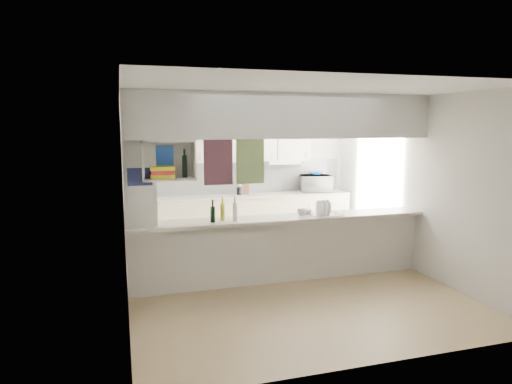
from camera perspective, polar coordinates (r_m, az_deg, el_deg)
name	(u,v)px	position (r m, az deg, el deg)	size (l,w,h in m)	color
floor	(282,281)	(6.58, 3.24, -11.00)	(4.80, 4.80, 0.00)	tan
ceiling	(283,93)	(6.22, 3.44, 12.22)	(4.80, 4.80, 0.00)	white
wall_back	(239,173)	(8.55, -2.15, 2.44)	(4.20, 4.20, 0.00)	silver
wall_left	(124,196)	(5.90, -16.21, -0.54)	(4.80, 4.80, 0.00)	silver
wall_right	(414,184)	(7.26, 19.13, 0.93)	(4.80, 4.80, 0.00)	silver
servery_partition	(271,164)	(6.18, 1.85, 3.52)	(4.20, 0.50, 2.60)	silver
cubby_shelf	(167,163)	(5.82, -11.11, 3.58)	(0.65, 0.35, 0.50)	white
kitchen_run	(251,199)	(8.40, -0.62, -0.92)	(3.60, 0.63, 2.24)	beige
microwave	(316,183)	(8.77, 7.54, 1.07)	(0.57, 0.39, 0.32)	white
bowl	(315,174)	(8.76, 7.42, 2.30)	(0.24, 0.24, 0.06)	#0E3D9C
dish_rack	(326,209)	(6.52, 8.73, -2.08)	(0.45, 0.35, 0.23)	silver
cup	(302,212)	(6.36, 5.74, -2.52)	(0.12, 0.12, 0.10)	white
wine_bottles	(224,212)	(6.04, -4.02, -2.53)	(0.37, 0.15, 0.33)	black
plastic_tubs	(309,212)	(6.54, 6.61, -2.50)	(0.49, 0.17, 0.07)	silver
utensil_jar	(239,191)	(8.33, -2.10, 0.13)	(0.10, 0.10, 0.14)	black
knife_block	(246,189)	(8.39, -1.27, 0.40)	(0.10, 0.08, 0.20)	#52301C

